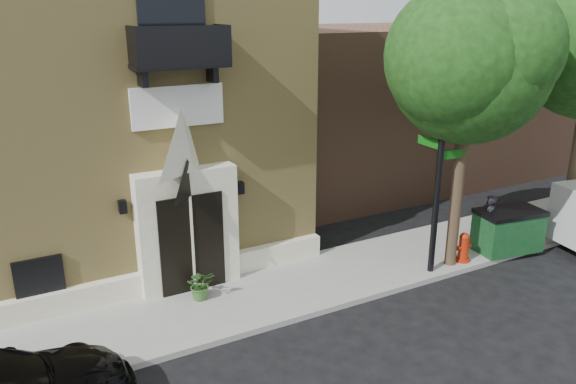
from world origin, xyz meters
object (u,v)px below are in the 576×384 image
at_px(street_sign, 440,159).
at_px(dumpster, 508,230).
at_px(fire_hydrant, 464,247).
at_px(pedestrian_near, 488,222).

height_order(street_sign, dumpster, street_sign).
height_order(fire_hydrant, pedestrian_near, pedestrian_near).
bearing_deg(street_sign, fire_hydrant, 3.28).
distance_m(street_sign, fire_hydrant, 3.05).
relative_size(street_sign, dumpster, 3.06).
bearing_deg(fire_hydrant, dumpster, -1.27).
height_order(fire_hydrant, dumpster, dumpster).
relative_size(dumpster, pedestrian_near, 1.22).
bearing_deg(fire_hydrant, street_sign, -179.54).
distance_m(dumpster, pedestrian_near, 0.65).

